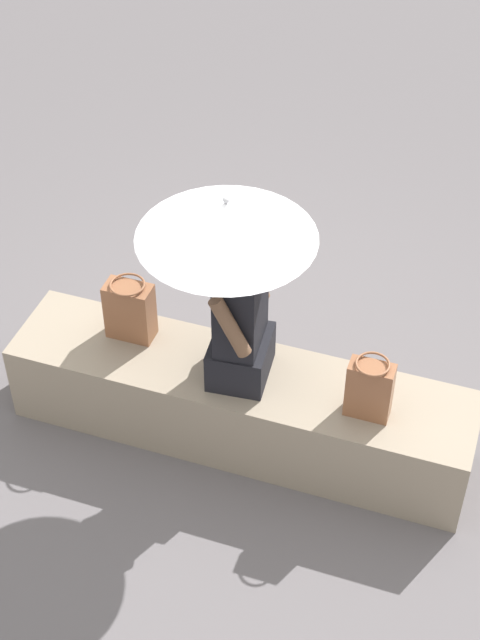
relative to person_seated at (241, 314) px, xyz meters
The scene contains 6 objects.
ground_plane 0.85m from the person_seated, 166.78° to the left, with size 14.00×14.00×0.00m, color #605B5E.
stone_bench 0.62m from the person_seated, 166.78° to the left, with size 2.38×0.52×0.46m, color gray.
person_seated is the anchor object (origin of this frame).
parasol 0.54m from the person_seated, 166.14° to the right, with size 0.82×0.82×1.05m.
handbag_black 0.70m from the person_seated, ahead, with size 0.21×0.16×0.33m.
tote_bag_canvas 0.67m from the person_seated, behind, with size 0.24×0.18×0.34m.
Camera 1 is at (1.11, -3.22, 3.87)m, focal length 54.34 mm.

